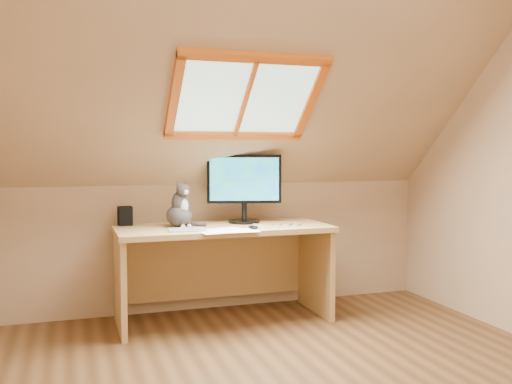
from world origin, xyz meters
name	(u,v)px	position (x,y,z in m)	size (l,w,h in m)	color
room_shell	(314,116)	(0.00, -0.09, 1.43)	(3.52, 3.52, 2.41)	tan
desk	(221,254)	(-0.07, 1.45, 0.49)	(1.56, 0.68, 0.71)	tan
monitor	(244,184)	(0.13, 1.49, 1.01)	(0.56, 0.24, 0.52)	black
cat	(180,210)	(-0.38, 1.42, 0.83)	(0.26, 0.28, 0.35)	#3B3734
desk_speaker	(125,216)	(-0.75, 1.63, 0.78)	(0.10, 0.10, 0.14)	black
graphics_tablet	(187,230)	(-0.37, 1.21, 0.72)	(0.26, 0.18, 0.01)	#B2B2B7
mouse	(253,227)	(0.08, 1.12, 0.73)	(0.05, 0.09, 0.03)	black
papers	(231,230)	(-0.08, 1.12, 0.71)	(0.35, 0.30, 0.01)	white
cables	(275,225)	(0.30, 1.26, 0.72)	(0.51, 0.26, 0.01)	silver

